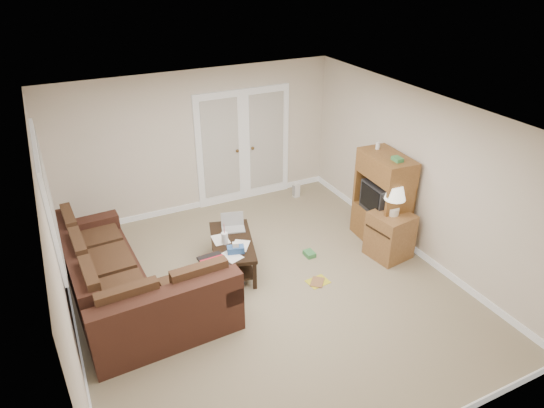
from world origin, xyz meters
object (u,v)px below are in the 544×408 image
sectional_sofa (128,288)px  coffee_table (233,252)px  side_cabinet (390,232)px  tv_armoire (382,199)px

sectional_sofa → coffee_table: sectional_sofa is taller
sectional_sofa → coffee_table: (1.57, 0.27, -0.07)m
sectional_sofa → side_cabinet: 3.88m
tv_armoire → side_cabinet: bearing=-104.2°
side_cabinet → coffee_table: bearing=153.6°
sectional_sofa → coffee_table: 1.59m
coffee_table → tv_armoire: tv_armoire is taller
coffee_table → side_cabinet: 2.40m
tv_armoire → side_cabinet: (-0.14, -0.43, -0.33)m
coffee_table → side_cabinet: (2.28, -0.76, 0.16)m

